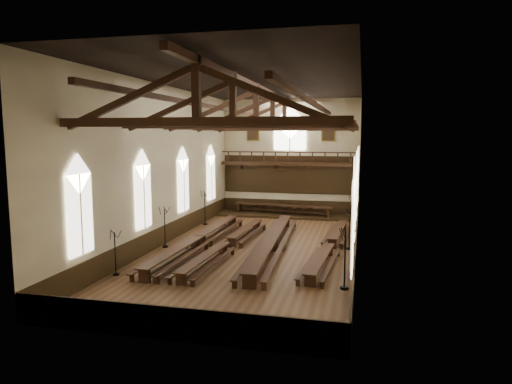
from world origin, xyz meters
TOP-DOWN VIEW (x-y plane):
  - ground at (0.00, 0.00)m, footprint 26.00×26.00m
  - room_walls at (0.00, 0.00)m, footprint 26.00×26.00m
  - wainscot_band at (0.00, 0.00)m, footprint 12.00×26.00m
  - side_windows at (-0.00, -0.00)m, footprint 11.85×19.80m
  - end_window at (0.00, 12.90)m, footprint 2.80×0.12m
  - minstrels_gallery at (0.00, 12.66)m, footprint 11.80×1.24m
  - portraits at (0.00, 12.90)m, footprint 7.75×0.09m
  - roof_trusses at (0.00, -0.00)m, footprint 11.70×25.70m
  - refectory_row_a at (-3.48, -0.65)m, footprint 1.70×14.65m
  - refectory_row_b at (-1.51, -1.01)m, footprint 1.63×13.81m
  - refectory_row_c at (1.00, -0.22)m, footprint 2.04×15.06m
  - refectory_row_d at (4.50, 0.09)m, footprint 1.80×13.79m
  - dais at (-0.31, 11.40)m, footprint 11.40×2.77m
  - high_table at (-0.31, 11.40)m, footprint 8.58×2.01m
  - high_chairs at (-0.31, 12.23)m, footprint 5.88×0.49m
  - candelabrum_left_near at (-5.55, -6.83)m, footprint 0.66×0.69m
  - candelabrum_left_mid at (-5.55, -1.01)m, footprint 0.77×0.75m
  - candelabrum_left_far at (-5.55, 6.36)m, footprint 0.77×0.80m
  - candelabrum_right_near at (5.55, -6.33)m, footprint 0.78×0.86m
  - candelabrum_right_mid at (5.55, 1.06)m, footprint 0.71×0.77m
  - candelabrum_right_far at (5.55, 7.29)m, footprint 0.74×0.77m

SIDE VIEW (x-z plane):
  - ground at x=0.00m, z-range 0.00..0.00m
  - dais at x=-0.31m, z-range 0.00..0.18m
  - refectory_row_d at x=4.50m, z-range 0.16..0.83m
  - refectory_row_b at x=-1.51m, z-range 0.16..0.84m
  - refectory_row_a at x=-3.48m, z-range 0.18..0.95m
  - refectory_row_c at x=1.00m, z-range 0.19..1.00m
  - wainscot_band at x=0.00m, z-range 0.00..1.20m
  - candelabrum_left_near at x=-5.55m, z-range -0.45..1.84m
  - high_chairs at x=-0.31m, z-range 0.23..1.22m
  - candelabrum_right_mid at x=5.55m, z-range -0.49..2.02m
  - candelabrum_left_mid at x=-5.55m, z-range -0.50..2.05m
  - candelabrum_right_far at x=5.55m, z-range -0.50..2.06m
  - candelabrum_left_far at x=-5.55m, z-range -0.52..2.14m
  - candelabrum_right_near at x=5.55m, z-range -0.55..2.27m
  - high_table at x=-0.31m, z-range 0.46..1.26m
  - side_windows at x=0.00m, z-range 1.49..5.99m
  - minstrels_gallery at x=0.00m, z-range 2.06..5.76m
  - room_walls at x=0.00m, z-range -6.54..19.46m
  - portraits at x=0.00m, z-range 6.38..7.82m
  - end_window at x=0.00m, z-range 5.32..9.12m
  - roof_trusses at x=0.00m, z-range 6.82..9.62m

